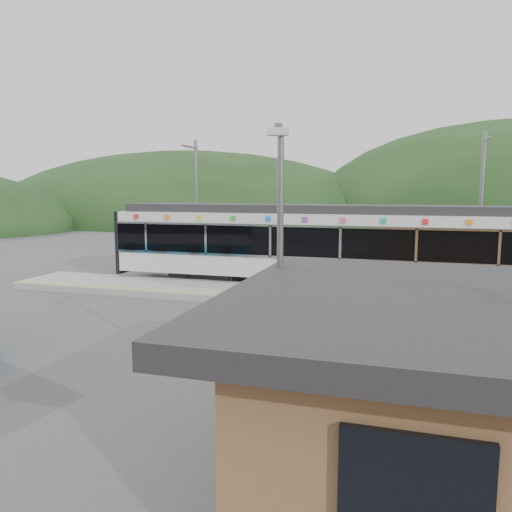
# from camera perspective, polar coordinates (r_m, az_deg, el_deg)

# --- Properties ---
(ground) EXTENTS (120.00, 120.00, 0.00)m
(ground) POSITION_cam_1_polar(r_m,az_deg,el_deg) (17.15, 3.41, -7.38)
(ground) COLOR #4C4C4F
(ground) RESTS_ON ground
(hills) EXTENTS (146.00, 149.00, 26.00)m
(hills) POSITION_cam_1_polar(r_m,az_deg,el_deg) (21.98, 22.76, -4.62)
(hills) COLOR #1E3D19
(hills) RESTS_ON ground
(platform) EXTENTS (26.00, 3.20, 0.30)m
(platform) POSITION_cam_1_polar(r_m,az_deg,el_deg) (20.25, 5.61, -4.63)
(platform) COLOR #9E9E99
(platform) RESTS_ON ground
(yellow_line) EXTENTS (26.00, 0.10, 0.01)m
(yellow_line) POSITION_cam_1_polar(r_m,az_deg,el_deg) (18.97, 4.84, -4.98)
(yellow_line) COLOR yellow
(yellow_line) RESTS_ON platform
(train) EXTENTS (20.44, 3.01, 3.74)m
(train) POSITION_cam_1_polar(r_m,az_deg,el_deg) (22.45, 8.87, 1.47)
(train) COLOR black
(train) RESTS_ON ground
(catenary_mast_west) EXTENTS (0.18, 1.80, 7.00)m
(catenary_mast_west) POSITION_cam_1_polar(r_m,az_deg,el_deg) (26.97, -6.83, 5.89)
(catenary_mast_west) COLOR slate
(catenary_mast_west) RESTS_ON ground
(catenary_mast_east) EXTENTS (0.18, 1.80, 7.00)m
(catenary_mast_east) POSITION_cam_1_polar(r_m,az_deg,el_deg) (24.89, 24.31, 5.14)
(catenary_mast_east) COLOR slate
(catenary_mast_east) RESTS_ON ground
(lamp_post) EXTENTS (0.38, 1.01, 5.53)m
(lamp_post) POSITION_cam_1_polar(r_m,az_deg,el_deg) (9.09, 2.59, 0.55)
(lamp_post) COLOR slate
(lamp_post) RESTS_ON ground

